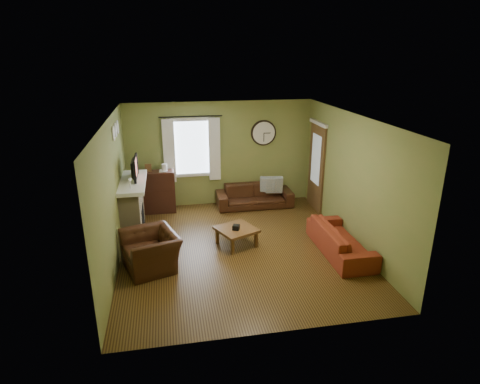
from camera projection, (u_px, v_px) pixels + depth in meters
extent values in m
cube|color=#4A3214|center=(239.00, 248.00, 8.03)|extent=(4.60, 5.20, 0.00)
cube|color=white|center=(239.00, 118.00, 7.17)|extent=(4.60, 5.20, 0.00)
cube|color=olive|center=(113.00, 194.00, 7.20)|extent=(0.00, 5.20, 2.60)
cube|color=olive|center=(352.00, 180.00, 7.99)|extent=(0.00, 5.20, 2.60)
cube|color=olive|center=(220.00, 154.00, 10.01)|extent=(4.60, 0.00, 2.60)
cube|color=olive|center=(275.00, 250.00, 5.19)|extent=(4.60, 0.00, 2.60)
cube|color=tan|center=(132.00, 209.00, 8.55)|extent=(0.40, 1.40, 1.10)
cube|color=black|center=(143.00, 219.00, 8.67)|extent=(0.04, 0.60, 0.55)
cube|color=white|center=(131.00, 182.00, 8.36)|extent=(0.58, 1.60, 0.08)
imported|color=black|center=(132.00, 171.00, 8.43)|extent=(0.08, 0.60, 0.35)
cube|color=#994C3F|center=(136.00, 168.00, 8.43)|extent=(0.02, 0.62, 0.36)
cylinder|color=white|center=(114.00, 133.00, 7.63)|extent=(0.28, 0.28, 0.03)
cylinder|color=white|center=(115.00, 130.00, 7.96)|extent=(0.28, 0.28, 0.03)
cylinder|color=white|center=(117.00, 127.00, 8.28)|extent=(0.28, 0.28, 0.03)
cylinder|color=black|center=(191.00, 117.00, 9.45)|extent=(0.03, 0.03, 1.50)
cube|color=white|center=(169.00, 151.00, 9.63)|extent=(0.28, 0.04, 1.55)
cube|color=white|center=(215.00, 149.00, 9.82)|extent=(0.28, 0.04, 1.55)
cube|color=brown|center=(316.00, 167.00, 9.79)|extent=(0.05, 0.90, 2.10)
imported|color=brown|center=(160.00, 174.00, 9.54)|extent=(0.18, 0.24, 0.02)
imported|color=#351B0E|center=(254.00, 196.00, 10.13)|extent=(1.89, 0.74, 0.55)
cube|color=#949EA1|center=(268.00, 185.00, 10.11)|extent=(0.40, 0.27, 0.39)
cube|color=#949EA1|center=(274.00, 185.00, 10.09)|extent=(0.44, 0.18, 0.42)
imported|color=maroon|center=(341.00, 240.00, 7.78)|extent=(0.73, 1.87, 0.55)
imported|color=#351B0E|center=(151.00, 251.00, 7.23)|extent=(1.17, 1.26, 0.67)
cube|color=black|center=(236.00, 229.00, 7.96)|extent=(0.17, 0.17, 0.10)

